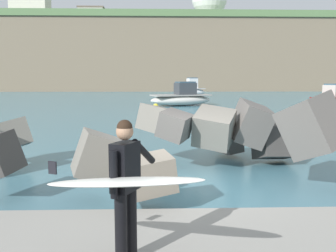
{
  "coord_description": "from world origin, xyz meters",
  "views": [
    {
      "loc": [
        -0.94,
        -8.13,
        2.51
      ],
      "look_at": [
        -0.66,
        0.5,
        1.4
      ],
      "focal_mm": 40.25,
      "sensor_mm": 36.0,
      "label": 1
    }
  ],
  "objects_px": {
    "boat_near_right": "(336,99)",
    "mooring_buoy_middle": "(187,98)",
    "boat_mid_left": "(190,90)",
    "surfer_with_board": "(123,182)",
    "boat_near_centre": "(182,98)",
    "station_building_central": "(92,17)",
    "radar_dome": "(209,1)",
    "mooring_buoy_inner": "(156,106)",
    "station_building_west": "(30,4)"
  },
  "relations": [
    {
      "from": "boat_mid_left",
      "to": "boat_near_centre",
      "type": "bearing_deg",
      "value": -97.95
    },
    {
      "from": "mooring_buoy_middle",
      "to": "mooring_buoy_inner",
      "type": "bearing_deg",
      "value": -106.43
    },
    {
      "from": "station_building_west",
      "to": "station_building_central",
      "type": "xyz_separation_m",
      "value": [
        10.53,
        11.95,
        -0.71
      ]
    },
    {
      "from": "boat_mid_left",
      "to": "station_building_central",
      "type": "relative_size",
      "value": 0.74
    },
    {
      "from": "boat_near_right",
      "to": "station_building_central",
      "type": "relative_size",
      "value": 1.02
    },
    {
      "from": "station_building_central",
      "to": "station_building_west",
      "type": "bearing_deg",
      "value": -131.39
    },
    {
      "from": "boat_near_right",
      "to": "mooring_buoy_inner",
      "type": "xyz_separation_m",
      "value": [
        -16.16,
        -2.94,
        -0.4
      ]
    },
    {
      "from": "surfer_with_board",
      "to": "boat_near_right",
      "type": "bearing_deg",
      "value": 60.16
    },
    {
      "from": "surfer_with_board",
      "to": "boat_near_centre",
      "type": "xyz_separation_m",
      "value": [
        2.72,
        29.29,
        -0.58
      ]
    },
    {
      "from": "boat_near_centre",
      "to": "mooring_buoy_middle",
      "type": "height_order",
      "value": "boat_near_centre"
    },
    {
      "from": "boat_near_centre",
      "to": "radar_dome",
      "type": "distance_m",
      "value": 59.54
    },
    {
      "from": "boat_near_centre",
      "to": "boat_near_right",
      "type": "relative_size",
      "value": 0.97
    },
    {
      "from": "mooring_buoy_middle",
      "to": "radar_dome",
      "type": "height_order",
      "value": "radar_dome"
    },
    {
      "from": "mooring_buoy_middle",
      "to": "boat_mid_left",
      "type": "bearing_deg",
      "value": 82.09
    },
    {
      "from": "surfer_with_board",
      "to": "boat_near_right",
      "type": "height_order",
      "value": "surfer_with_board"
    },
    {
      "from": "boat_mid_left",
      "to": "radar_dome",
      "type": "xyz_separation_m",
      "value": [
        7.79,
        38.49,
        19.19
      ]
    },
    {
      "from": "mooring_buoy_middle",
      "to": "radar_dome",
      "type": "distance_m",
      "value": 51.59
    },
    {
      "from": "mooring_buoy_middle",
      "to": "station_building_west",
      "type": "relative_size",
      "value": 0.06
    },
    {
      "from": "station_building_central",
      "to": "boat_near_centre",
      "type": "bearing_deg",
      "value": -73.52
    },
    {
      "from": "surfer_with_board",
      "to": "mooring_buoy_middle",
      "type": "relative_size",
      "value": 4.61
    },
    {
      "from": "boat_mid_left",
      "to": "surfer_with_board",
      "type": "bearing_deg",
      "value": -96.28
    },
    {
      "from": "boat_near_centre",
      "to": "station_building_central",
      "type": "bearing_deg",
      "value": 106.48
    },
    {
      "from": "boat_near_centre",
      "to": "mooring_buoy_middle",
      "type": "bearing_deg",
      "value": 82.01
    },
    {
      "from": "boat_mid_left",
      "to": "radar_dome",
      "type": "relative_size",
      "value": 0.45
    },
    {
      "from": "radar_dome",
      "to": "station_building_west",
      "type": "relative_size",
      "value": 1.33
    },
    {
      "from": "boat_near_centre",
      "to": "boat_mid_left",
      "type": "distance_m",
      "value": 17.09
    },
    {
      "from": "surfer_with_board",
      "to": "mooring_buoy_middle",
      "type": "bearing_deg",
      "value": 84.08
    },
    {
      "from": "boat_near_centre",
      "to": "boat_near_right",
      "type": "bearing_deg",
      "value": -1.72
    },
    {
      "from": "surfer_with_board",
      "to": "boat_mid_left",
      "type": "height_order",
      "value": "boat_mid_left"
    },
    {
      "from": "boat_mid_left",
      "to": "mooring_buoy_inner",
      "type": "relative_size",
      "value": 10.3
    },
    {
      "from": "mooring_buoy_middle",
      "to": "station_building_central",
      "type": "height_order",
      "value": "station_building_central"
    },
    {
      "from": "station_building_central",
      "to": "boat_mid_left",
      "type": "bearing_deg",
      "value": -64.81
    },
    {
      "from": "boat_near_centre",
      "to": "station_building_central",
      "type": "xyz_separation_m",
      "value": [
        -17.51,
        59.17,
        16.07
      ]
    },
    {
      "from": "radar_dome",
      "to": "station_building_central",
      "type": "relative_size",
      "value": 1.65
    },
    {
      "from": "boat_near_right",
      "to": "mooring_buoy_middle",
      "type": "distance_m",
      "value": 15.53
    },
    {
      "from": "boat_near_centre",
      "to": "station_building_central",
      "type": "relative_size",
      "value": 0.99
    },
    {
      "from": "station_building_west",
      "to": "station_building_central",
      "type": "relative_size",
      "value": 1.25
    },
    {
      "from": "station_building_west",
      "to": "station_building_central",
      "type": "distance_m",
      "value": 15.94
    },
    {
      "from": "boat_near_right",
      "to": "surfer_with_board",
      "type": "bearing_deg",
      "value": -119.84
    },
    {
      "from": "mooring_buoy_inner",
      "to": "radar_dome",
      "type": "bearing_deg",
      "value": 78.02
    },
    {
      "from": "surfer_with_board",
      "to": "boat_mid_left",
      "type": "bearing_deg",
      "value": 83.72
    },
    {
      "from": "boat_near_centre",
      "to": "mooring_buoy_middle",
      "type": "xyz_separation_m",
      "value": [
        1.21,
        8.61,
        -0.48
      ]
    },
    {
      "from": "boat_near_right",
      "to": "station_building_central",
      "type": "height_order",
      "value": "station_building_central"
    },
    {
      "from": "surfer_with_board",
      "to": "station_building_west",
      "type": "height_order",
      "value": "station_building_west"
    },
    {
      "from": "radar_dome",
      "to": "station_building_central",
      "type": "height_order",
      "value": "radar_dome"
    },
    {
      "from": "radar_dome",
      "to": "station_building_central",
      "type": "bearing_deg",
      "value": 172.26
    },
    {
      "from": "radar_dome",
      "to": "station_building_west",
      "type": "xyz_separation_m",
      "value": [
        -38.19,
        -8.19,
        -2.51
      ]
    },
    {
      "from": "boat_near_centre",
      "to": "station_building_west",
      "type": "relative_size",
      "value": 0.79
    },
    {
      "from": "radar_dome",
      "to": "boat_near_right",
      "type": "bearing_deg",
      "value": -86.22
    },
    {
      "from": "mooring_buoy_inner",
      "to": "surfer_with_board",
      "type": "bearing_deg",
      "value": -90.88
    }
  ]
}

